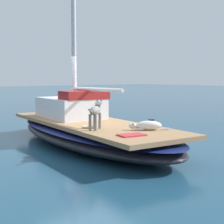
{
  "coord_description": "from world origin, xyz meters",
  "views": [
    {
      "loc": [
        -5.44,
        -7.7,
        1.89
      ],
      "look_at": [
        0.0,
        -1.0,
        1.01
      ],
      "focal_mm": 54.8,
      "sensor_mm": 36.0,
      "label": 1
    }
  ],
  "objects_px": {
    "deck_towel": "(132,135)",
    "dog_grey": "(96,111)",
    "sailboat_main": "(89,133)",
    "deck_winch": "(151,124)",
    "coiled_rope": "(89,127)",
    "dog_white": "(147,126)"
  },
  "relations": [
    {
      "from": "dog_white",
      "to": "deck_winch",
      "type": "bearing_deg",
      "value": 30.33
    },
    {
      "from": "dog_white",
      "to": "deck_towel",
      "type": "bearing_deg",
      "value": -156.83
    },
    {
      "from": "dog_grey",
      "to": "dog_white",
      "type": "xyz_separation_m",
      "value": [
        0.85,
        -0.88,
        -0.32
      ]
    },
    {
      "from": "deck_winch",
      "to": "sailboat_main",
      "type": "bearing_deg",
      "value": 105.49
    },
    {
      "from": "deck_winch",
      "to": "deck_towel",
      "type": "xyz_separation_m",
      "value": [
        -1.15,
        -0.55,
        -0.08
      ]
    },
    {
      "from": "deck_towel",
      "to": "dog_grey",
      "type": "bearing_deg",
      "value": 92.15
    },
    {
      "from": "dog_white",
      "to": "deck_towel",
      "type": "height_order",
      "value": "dog_white"
    },
    {
      "from": "coiled_rope",
      "to": "deck_towel",
      "type": "relative_size",
      "value": 0.58
    },
    {
      "from": "coiled_rope",
      "to": "dog_grey",
      "type": "bearing_deg",
      "value": -91.15
    },
    {
      "from": "dog_grey",
      "to": "deck_towel",
      "type": "relative_size",
      "value": 1.42
    },
    {
      "from": "dog_white",
      "to": "deck_winch",
      "type": "height_order",
      "value": "dog_white"
    },
    {
      "from": "sailboat_main",
      "to": "dog_grey",
      "type": "bearing_deg",
      "value": -119.02
    },
    {
      "from": "sailboat_main",
      "to": "deck_winch",
      "type": "relative_size",
      "value": 35.52
    },
    {
      "from": "sailboat_main",
      "to": "coiled_rope",
      "type": "relative_size",
      "value": 23.02
    },
    {
      "from": "deck_winch",
      "to": "dog_grey",
      "type": "bearing_deg",
      "value": 150.38
    },
    {
      "from": "dog_white",
      "to": "coiled_rope",
      "type": "height_order",
      "value": "dog_white"
    },
    {
      "from": "coiled_rope",
      "to": "sailboat_main",
      "type": "bearing_deg",
      "value": 54.42
    },
    {
      "from": "dog_white",
      "to": "coiled_rope",
      "type": "bearing_deg",
      "value": 125.95
    },
    {
      "from": "sailboat_main",
      "to": "dog_white",
      "type": "bearing_deg",
      "value": -85.17
    },
    {
      "from": "dog_grey",
      "to": "coiled_rope",
      "type": "relative_size",
      "value": 2.46
    },
    {
      "from": "dog_white",
      "to": "coiled_rope",
      "type": "xyz_separation_m",
      "value": [
        -0.84,
        1.16,
        -0.08
      ]
    },
    {
      "from": "sailboat_main",
      "to": "deck_winch",
      "type": "distance_m",
      "value": 2.0
    }
  ]
}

